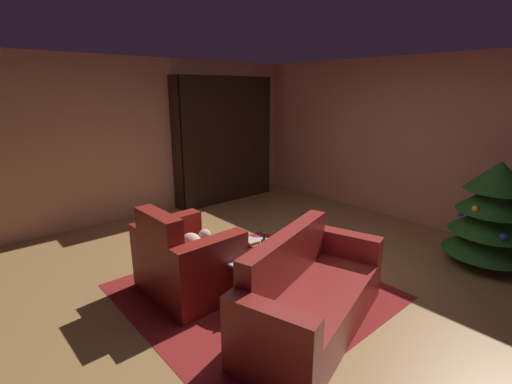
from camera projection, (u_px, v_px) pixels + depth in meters
The scene contains 11 objects.
ground_plane at pixel (282, 278), 4.11m from camera, with size 7.41×7.41×0.00m, color #9D7241.
wall_back at pixel (417, 142), 5.59m from camera, with size 6.29×0.06×2.53m, color tan.
wall_left at pixel (150, 138), 6.03m from camera, with size 0.06×5.82×2.53m, color tan.
area_rug at pixel (253, 291), 3.83m from camera, with size 2.39×2.37×0.01m, color maroon.
bookshelf_unit at pixel (229, 141), 6.81m from camera, with size 0.35×1.97×2.26m.
armchair_red at pixel (186, 262), 3.75m from camera, with size 1.01×0.80×0.93m.
couch_red at pixel (309, 297), 3.21m from camera, with size 1.19×1.86×0.84m.
coffee_table at pixel (256, 255), 3.72m from camera, with size 0.76×0.76×0.45m.
book_stack_on_table at pixel (251, 245), 3.71m from camera, with size 0.23×0.19×0.13m.
bottle_on_table at pixel (264, 250), 3.49m from camera, with size 0.06×0.06×0.29m.
decorated_tree at pixel (493, 214), 4.28m from camera, with size 0.99×0.99×1.26m.
Camera 1 is at (2.59, -2.65, 2.05)m, focal length 25.71 mm.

